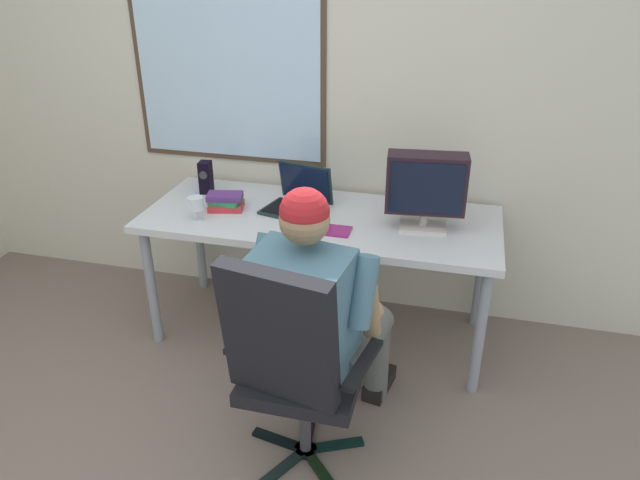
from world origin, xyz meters
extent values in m
cube|color=beige|center=(0.00, 1.98, 1.27)|extent=(4.60, 0.06, 2.53)
cube|color=#4C3828|center=(-0.42, 1.95, 1.40)|extent=(1.14, 0.01, 1.07)
cube|color=silver|center=(-0.42, 1.94, 1.40)|extent=(1.08, 0.02, 1.01)
cylinder|color=#89919D|center=(-0.65, 1.24, 0.35)|extent=(0.05, 0.05, 0.70)
cylinder|color=#89919D|center=(1.09, 1.24, 0.35)|extent=(0.05, 0.05, 0.70)
cylinder|color=#89919D|center=(-0.65, 1.85, 0.35)|extent=(0.05, 0.05, 0.70)
cylinder|color=#89919D|center=(1.09, 1.85, 0.35)|extent=(0.05, 0.05, 0.70)
cube|color=silver|center=(0.22, 1.55, 0.71)|extent=(1.87, 0.75, 0.04)
cube|color=black|center=(0.25, 0.66, 0.01)|extent=(0.27, 0.09, 0.02)
cube|color=black|center=(0.32, 0.52, 0.01)|extent=(0.16, 0.25, 0.02)
cube|color=black|center=(0.47, 0.54, 0.01)|extent=(0.21, 0.22, 0.02)
cube|color=black|center=(0.50, 0.69, 0.01)|extent=(0.26, 0.15, 0.02)
cube|color=black|center=(0.36, 0.77, 0.01)|extent=(0.08, 0.27, 0.02)
cylinder|color=black|center=(0.38, 0.64, 0.01)|extent=(0.10, 0.10, 0.02)
cylinder|color=#3F3F44|center=(0.38, 0.64, 0.22)|extent=(0.05, 0.05, 0.40)
cube|color=black|center=(0.38, 0.64, 0.44)|extent=(0.47, 0.47, 0.06)
cube|color=black|center=(0.34, 0.44, 0.75)|extent=(0.46, 0.21, 0.57)
cube|color=black|center=(0.63, 0.59, 0.57)|extent=(0.11, 0.33, 0.02)
cube|color=black|center=(0.13, 0.68, 0.57)|extent=(0.11, 0.33, 0.02)
cylinder|color=#545753|center=(0.58, 0.85, 0.47)|extent=(0.23, 0.46, 0.15)
cylinder|color=#545753|center=(0.62, 1.07, 0.23)|extent=(0.12, 0.12, 0.47)
cube|color=black|center=(0.63, 1.13, 0.04)|extent=(0.14, 0.25, 0.08)
cylinder|color=#545753|center=(0.26, 0.91, 0.47)|extent=(0.23, 0.46, 0.15)
cylinder|color=#545753|center=(0.30, 1.13, 0.23)|extent=(0.12, 0.12, 0.47)
cube|color=black|center=(0.32, 1.19, 0.04)|extent=(0.14, 0.25, 0.08)
cube|color=slate|center=(0.38, 0.67, 0.73)|extent=(0.43, 0.35, 0.55)
sphere|color=#9E7B57|center=(0.38, 0.67, 1.12)|extent=(0.19, 0.19, 0.19)
sphere|color=#AA1D22|center=(0.38, 0.67, 1.15)|extent=(0.19, 0.19, 0.19)
cylinder|color=slate|center=(0.61, 0.68, 0.84)|extent=(0.12, 0.19, 0.29)
cylinder|color=#9E7B57|center=(0.62, 0.76, 0.70)|extent=(0.10, 0.15, 0.27)
sphere|color=#9E7B57|center=(0.63, 0.80, 0.68)|extent=(0.09, 0.09, 0.09)
cylinder|color=slate|center=(0.17, 0.76, 0.84)|extent=(0.13, 0.22, 0.29)
cylinder|color=#9E7B57|center=(0.20, 0.90, 0.79)|extent=(0.09, 0.12, 0.27)
sphere|color=#9E7B57|center=(0.22, 0.99, 0.86)|extent=(0.09, 0.09, 0.09)
cube|color=beige|center=(0.76, 1.54, 0.74)|extent=(0.25, 0.21, 0.02)
cylinder|color=beige|center=(0.76, 1.54, 0.79)|extent=(0.04, 0.04, 0.07)
cube|color=black|center=(0.76, 1.54, 0.97)|extent=(0.40, 0.18, 0.29)
cube|color=black|center=(0.76, 1.47, 0.97)|extent=(0.35, 0.04, 0.25)
cube|color=#172829|center=(0.07, 1.56, 0.74)|extent=(0.36, 0.30, 0.02)
cube|color=black|center=(0.07, 1.56, 0.75)|extent=(0.33, 0.26, 0.00)
cube|color=#172829|center=(0.10, 1.69, 0.86)|extent=(0.32, 0.12, 0.22)
cube|color=#0F1933|center=(0.10, 1.68, 0.86)|extent=(0.29, 0.11, 0.20)
cylinder|color=silver|center=(-0.39, 1.34, 0.74)|extent=(0.07, 0.07, 0.00)
cylinder|color=silver|center=(-0.39, 1.34, 0.77)|extent=(0.01, 0.01, 0.06)
cylinder|color=silver|center=(-0.39, 1.34, 0.83)|extent=(0.08, 0.08, 0.06)
cylinder|color=#4E1318|center=(-0.39, 1.34, 0.81)|extent=(0.08, 0.08, 0.03)
cube|color=black|center=(-0.50, 1.71, 0.83)|extent=(0.08, 0.09, 0.19)
cylinder|color=#333338|center=(-0.50, 1.67, 0.85)|extent=(0.05, 0.01, 0.05)
cube|color=red|center=(-0.30, 1.52, 0.75)|extent=(0.21, 0.18, 0.03)
cube|color=#267E4B|center=(-0.30, 1.51, 0.78)|extent=(0.16, 0.11, 0.02)
cube|color=#5B2E75|center=(-0.31, 1.52, 0.80)|extent=(0.21, 0.14, 0.03)
cube|color=#921F6E|center=(0.34, 1.38, 0.74)|extent=(0.14, 0.13, 0.01)
camera|label=1|loc=(0.92, -1.23, 2.02)|focal=33.28mm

